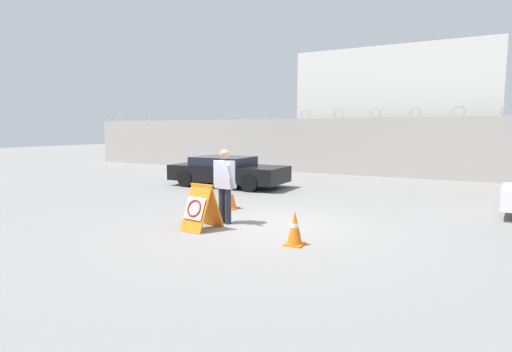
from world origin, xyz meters
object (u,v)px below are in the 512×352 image
at_px(barricade_sign, 200,207).
at_px(security_guard, 225,182).
at_px(parked_car_front_coupe, 227,171).
at_px(traffic_cone_near, 230,195).
at_px(traffic_cone_mid, 295,228).

xyz_separation_m(barricade_sign, security_guard, (0.19, 0.71, 0.48)).
xyz_separation_m(barricade_sign, parked_car_front_coupe, (-3.07, 6.03, 0.10)).
height_order(barricade_sign, traffic_cone_near, barricade_sign).
distance_m(security_guard, traffic_cone_near, 1.86).
xyz_separation_m(barricade_sign, traffic_cone_near, (-0.63, 2.28, -0.11)).
bearing_deg(traffic_cone_near, traffic_cone_mid, -39.28).
bearing_deg(security_guard, barricade_sign, -101.75).
height_order(barricade_sign, traffic_cone_mid, barricade_sign).
relative_size(barricade_sign, parked_car_front_coupe, 0.22).
height_order(security_guard, traffic_cone_near, security_guard).
height_order(barricade_sign, parked_car_front_coupe, parked_car_front_coupe).
bearing_deg(traffic_cone_near, security_guard, -62.20).
bearing_deg(parked_car_front_coupe, security_guard, -59.23).
xyz_separation_m(security_guard, traffic_cone_near, (-0.82, 1.56, -0.59)).
distance_m(barricade_sign, security_guard, 0.88).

